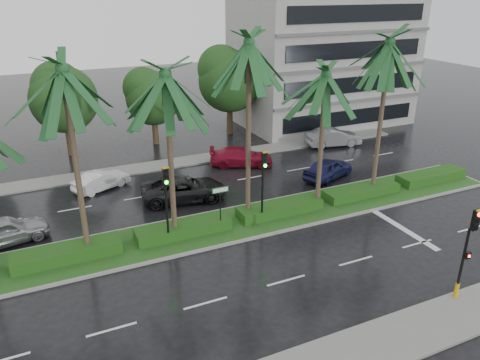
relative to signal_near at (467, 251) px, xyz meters
name	(u,v)px	position (x,y,z in m)	size (l,w,h in m)	color
ground	(241,233)	(-6.00, 9.39, -2.50)	(120.00, 120.00, 0.00)	black
near_sidewalk	(356,353)	(-6.00, -0.81, -2.44)	(40.00, 2.40, 0.12)	slate
far_sidewalk	(175,163)	(-6.00, 21.39, -2.44)	(40.00, 2.00, 0.12)	slate
median	(234,224)	(-6.00, 10.39, -2.42)	(36.00, 4.00, 0.15)	gray
hedge	(234,218)	(-6.00, 10.39, -2.05)	(35.20, 1.40, 0.60)	#214914
lane_markings	(292,225)	(-2.96, 8.96, -2.50)	(34.00, 13.06, 0.01)	silver
palm_row	(210,80)	(-7.25, 10.41, 5.87)	(26.30, 4.20, 10.71)	#3D2D23
signal_near	(467,251)	(0.00, 0.00, 0.00)	(0.34, 0.45, 4.36)	black
signal_median_left	(166,194)	(-10.00, 9.69, 0.49)	(0.34, 0.42, 4.36)	black
signal_median_right	(263,177)	(-4.50, 9.69, 0.49)	(0.34, 0.42, 4.36)	black
street_sign	(220,198)	(-7.00, 9.87, -0.38)	(0.95, 0.09, 2.60)	black
bg_trees	(159,88)	(-5.42, 26.98, 2.24)	(32.96, 5.54, 8.00)	#3D2D1B
building	(322,60)	(11.00, 27.39, 3.50)	(16.00, 10.00, 12.00)	gray
car_silver	(4,231)	(-17.78, 13.57, -1.75)	(4.42, 1.78, 1.51)	#96999D
car_white	(101,180)	(-11.95, 18.77, -1.87)	(3.85, 1.34, 1.27)	silver
car_darkgrey	(184,189)	(-7.45, 14.84, -1.76)	(5.37, 2.47, 1.49)	black
car_red	(241,157)	(-1.54, 18.97, -1.82)	(4.74, 1.93, 1.38)	maroon
car_blue	(328,168)	(2.96, 14.04, -1.77)	(4.30, 1.73, 1.47)	#181A48
car_grey	(333,137)	(7.50, 19.89, -1.73)	(4.68, 1.63, 1.54)	slate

